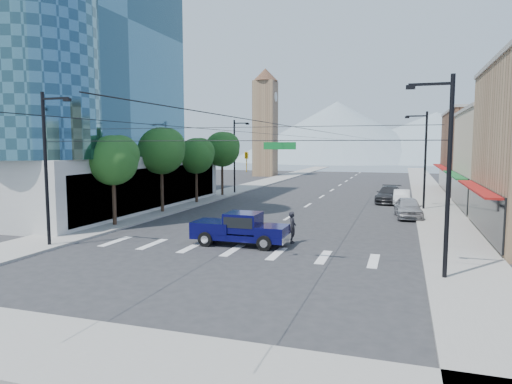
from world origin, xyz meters
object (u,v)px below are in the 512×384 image
pickup_truck (240,228)px  parked_car_near (408,208)px  parked_car_mid (402,197)px  pedestrian (292,227)px  parked_car_far (389,195)px

pickup_truck → parked_car_near: size_ratio=1.17×
parked_car_mid → pickup_truck: bearing=-111.7°
parked_car_near → parked_car_mid: 8.87m
pedestrian → parked_car_mid: (6.29, 21.20, -0.23)m
pickup_truck → parked_car_near: 16.94m
pedestrian → pickup_truck: bearing=110.0°
pickup_truck → pedestrian: (2.88, 1.52, -0.06)m
pickup_truck → parked_car_mid: pickup_truck is taller
pedestrian → parked_car_near: 14.11m
parked_car_far → parked_car_mid: bearing=-32.6°
parked_car_mid → pedestrian: bearing=-106.2°
pickup_truck → pedestrian: bearing=27.6°
pedestrian → parked_car_mid: 22.11m
pickup_truck → pedestrian: 3.26m
pickup_truck → parked_car_mid: bearing=67.8°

